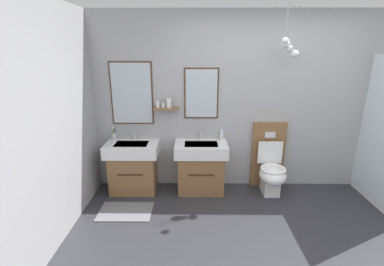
{
  "coord_description": "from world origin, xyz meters",
  "views": [
    {
      "loc": [
        -0.96,
        -2.3,
        2.04
      ],
      "look_at": [
        -0.99,
        1.37,
        0.9
      ],
      "focal_mm": 26.03,
      "sensor_mm": 36.0,
      "label": 1
    }
  ],
  "objects_px": {
    "vanity_sink_right": "(201,166)",
    "toothbrush_cup": "(114,135)",
    "toilet": "(270,167)",
    "vanity_sink_left": "(133,166)",
    "soap_dispenser": "(222,135)"
  },
  "relations": [
    {
      "from": "vanity_sink_right",
      "to": "toothbrush_cup",
      "type": "height_order",
      "value": "toothbrush_cup"
    },
    {
      "from": "toilet",
      "to": "toothbrush_cup",
      "type": "bearing_deg",
      "value": 175.95
    },
    {
      "from": "vanity_sink_left",
      "to": "toilet",
      "type": "distance_m",
      "value": 1.99
    },
    {
      "from": "vanity_sink_left",
      "to": "toilet",
      "type": "height_order",
      "value": "toilet"
    },
    {
      "from": "vanity_sink_left",
      "to": "vanity_sink_right",
      "type": "bearing_deg",
      "value": 0.0
    },
    {
      "from": "vanity_sink_right",
      "to": "soap_dispenser",
      "type": "distance_m",
      "value": 0.55
    },
    {
      "from": "vanity_sink_right",
      "to": "toothbrush_cup",
      "type": "xyz_separation_m",
      "value": [
        -1.28,
        0.16,
        0.41
      ]
    },
    {
      "from": "vanity_sink_right",
      "to": "soap_dispenser",
      "type": "height_order",
      "value": "soap_dispenser"
    },
    {
      "from": "toilet",
      "to": "toothbrush_cup",
      "type": "relative_size",
      "value": 4.81
    },
    {
      "from": "vanity_sink_left",
      "to": "vanity_sink_right",
      "type": "height_order",
      "value": "same"
    },
    {
      "from": "toothbrush_cup",
      "to": "soap_dispenser",
      "type": "height_order",
      "value": "toothbrush_cup"
    },
    {
      "from": "toilet",
      "to": "toothbrush_cup",
      "type": "xyz_separation_m",
      "value": [
        -2.28,
        0.16,
        0.42
      ]
    },
    {
      "from": "vanity_sink_left",
      "to": "soap_dispenser",
      "type": "distance_m",
      "value": 1.36
    },
    {
      "from": "toilet",
      "to": "soap_dispenser",
      "type": "xyz_separation_m",
      "value": [
        -0.7,
        0.17,
        0.44
      ]
    },
    {
      "from": "vanity_sink_left",
      "to": "vanity_sink_right",
      "type": "xyz_separation_m",
      "value": [
        0.98,
        0.0,
        0.0
      ]
    }
  ]
}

